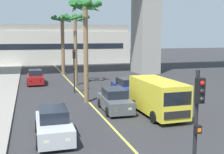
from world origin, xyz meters
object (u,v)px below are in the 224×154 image
at_px(car_queue_second, 115,101).
at_px(palm_tree_mid_median, 63,30).
at_px(palm_tree_near_median, 75,27).
at_px(car_queue_front, 36,77).
at_px(traffic_light_median_far, 74,64).
at_px(palm_tree_far_median, 85,18).
at_px(traffic_light_median_near, 197,119).
at_px(car_queue_fourth, 54,125).
at_px(delivery_van, 157,96).
at_px(car_queue_third, 127,88).

relative_size(car_queue_second, palm_tree_mid_median, 0.52).
bearing_deg(palm_tree_near_median, car_queue_front, 154.58).
bearing_deg(palm_tree_mid_median, traffic_light_median_far, -92.53).
xyz_separation_m(palm_tree_near_median, palm_tree_far_median, (-0.56, -8.27, 0.43)).
bearing_deg(traffic_light_median_far, palm_tree_far_median, -85.92).
height_order(car_queue_front, traffic_light_median_near, traffic_light_median_near).
bearing_deg(palm_tree_mid_median, traffic_light_median_near, -89.49).
bearing_deg(car_queue_front, traffic_light_median_near, -80.41).
height_order(car_queue_fourth, traffic_light_median_far, traffic_light_median_far).
relative_size(delivery_van, traffic_light_median_near, 1.25).
height_order(delivery_van, palm_tree_far_median, palm_tree_far_median).
relative_size(car_queue_third, car_queue_fourth, 1.01).
distance_m(car_queue_fourth, delivery_van, 7.37).
relative_size(traffic_light_median_near, palm_tree_near_median, 0.56).
bearing_deg(palm_tree_near_median, car_queue_second, -85.68).
xyz_separation_m(car_queue_front, delivery_van, (7.36, -15.23, 0.57)).
distance_m(car_queue_third, delivery_van, 6.39).
height_order(delivery_van, palm_tree_near_median, palm_tree_near_median).
distance_m(delivery_van, palm_tree_mid_median, 22.80).
relative_size(traffic_light_median_far, palm_tree_far_median, 0.53).
bearing_deg(delivery_van, car_queue_second, 140.68).
xyz_separation_m(car_queue_second, car_queue_third, (2.53, 4.44, 0.00)).
bearing_deg(car_queue_second, palm_tree_near_median, 94.32).
bearing_deg(palm_tree_far_median, palm_tree_mid_median, 89.03).
relative_size(car_queue_fourth, traffic_light_median_far, 0.98).
bearing_deg(delivery_van, car_queue_fourth, -161.01).
bearing_deg(car_queue_second, palm_tree_far_median, 114.87).
relative_size(car_queue_front, car_queue_second, 0.99).
relative_size(car_queue_second, delivery_van, 0.79).
relative_size(car_queue_front, palm_tree_near_median, 0.54).
height_order(palm_tree_mid_median, palm_tree_far_median, palm_tree_far_median).
relative_size(car_queue_front, palm_tree_mid_median, 0.52).
xyz_separation_m(car_queue_third, traffic_light_median_far, (-4.24, 2.64, 1.99)).
bearing_deg(palm_tree_far_median, delivery_van, -52.92).
bearing_deg(car_queue_fourth, car_queue_front, 91.36).
bearing_deg(traffic_light_median_near, car_queue_third, 77.88).
relative_size(car_queue_fourth, palm_tree_mid_median, 0.52).
relative_size(traffic_light_median_far, palm_tree_mid_median, 0.53).
xyz_separation_m(car_queue_second, traffic_light_median_near, (-0.85, -11.31, 1.99)).
xyz_separation_m(delivery_van, traffic_light_median_near, (-3.20, -9.39, 1.43)).
distance_m(palm_tree_near_median, palm_tree_mid_median, 8.78).
bearing_deg(traffic_light_median_near, car_queue_fourth, 118.14).
bearing_deg(traffic_light_median_far, car_queue_fourth, -104.22).
bearing_deg(palm_tree_far_median, car_queue_second, -65.13).
bearing_deg(delivery_van, palm_tree_near_median, 103.60).
xyz_separation_m(traffic_light_median_near, palm_tree_near_median, (-0.00, 22.64, 3.39)).
xyz_separation_m(delivery_van, palm_tree_mid_median, (-3.48, 22.03, 4.73)).
bearing_deg(car_queue_third, palm_tree_near_median, 116.18).
height_order(car_queue_front, palm_tree_far_median, palm_tree_far_median).
bearing_deg(traffic_light_median_near, palm_tree_near_median, 90.01).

